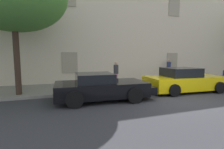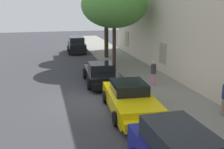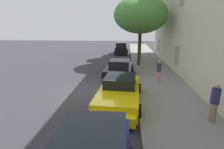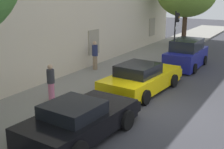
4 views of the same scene
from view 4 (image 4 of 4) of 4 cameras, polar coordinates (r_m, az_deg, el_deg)
The scene contains 8 objects.
ground_plane at distance 12.39m, azimuth 8.80°, elevation -6.69°, with size 80.00×80.00×0.00m, color #333338.
sidewalk at distance 14.43m, azimuth -7.43°, elevation -3.04°, with size 60.00×3.61×0.14m, color gray.
sportscar_red_lead at distance 10.11m, azimuth -5.58°, elevation -8.27°, with size 4.69×2.42×1.27m.
sportscar_yellow_flank at distance 14.51m, azimuth 5.94°, elevation -0.68°, with size 5.23×2.47×1.39m.
hatchback_parked at distance 19.28m, azimuth 13.91°, elevation 3.65°, with size 4.02×1.96×1.75m.
traffic_light at distance 22.35m, azimuth 12.09°, elevation 9.16°, with size 0.44×0.36×3.09m.
pedestrian_admiring at distance 12.92m, azimuth -11.50°, elevation -1.39°, with size 0.38×0.38×1.58m.
pedestrian_strolling at distance 17.69m, azimuth -3.25°, elevation 3.71°, with size 0.41×0.41×1.67m.
Camera 4 is at (-10.67, -4.17, 4.70)m, focal length 48.29 mm.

